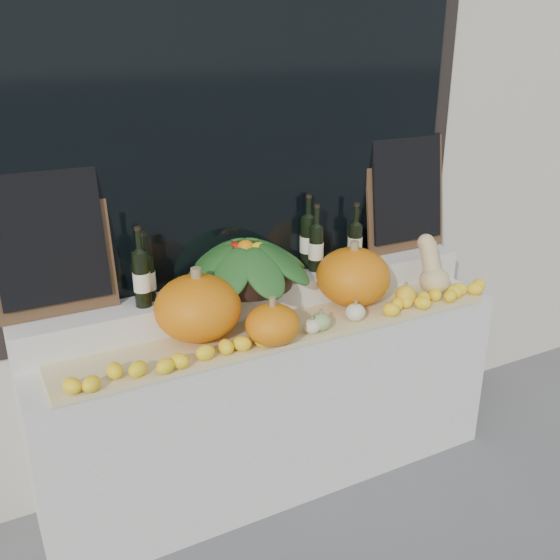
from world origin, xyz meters
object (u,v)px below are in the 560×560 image
at_px(pumpkin_right, 353,277).
at_px(produce_bowl, 246,263).
at_px(pumpkin_left, 198,308).
at_px(butternut_squash, 432,270).
at_px(wine_bottle_tall, 308,241).

xyz_separation_m(pumpkin_right, produce_bowl, (-0.50, 0.17, 0.10)).
relative_size(pumpkin_left, pumpkin_right, 1.04).
height_order(pumpkin_left, butternut_squash, butternut_squash).
bearing_deg(pumpkin_right, produce_bowl, 160.80).
bearing_deg(wine_bottle_tall, butternut_squash, -29.49).
xyz_separation_m(pumpkin_left, butternut_squash, (1.25, -0.07, -0.02)).
height_order(pumpkin_right, butternut_squash, butternut_squash).
distance_m(pumpkin_left, pumpkin_right, 0.81).
height_order(pumpkin_left, pumpkin_right, pumpkin_left).
bearing_deg(butternut_squash, pumpkin_left, 176.85).
bearing_deg(pumpkin_left, produce_bowl, 29.15).
bearing_deg(pumpkin_left, pumpkin_right, 0.12).
relative_size(pumpkin_right, produce_bowl, 0.54).
xyz_separation_m(pumpkin_right, butternut_squash, (0.44, -0.07, -0.02)).
height_order(pumpkin_left, wine_bottle_tall, wine_bottle_tall).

